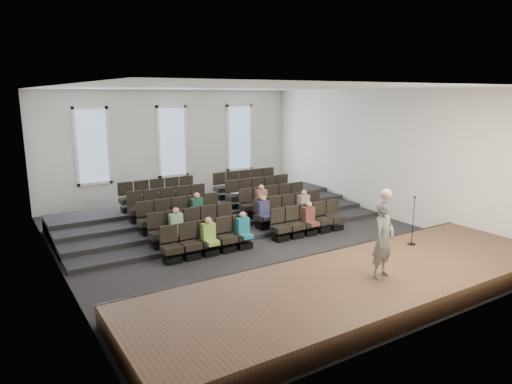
% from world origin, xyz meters
% --- Properties ---
extents(ground, '(14.00, 14.00, 0.00)m').
position_xyz_m(ground, '(0.00, 0.00, 0.00)').
color(ground, black).
rests_on(ground, ground).
extents(ceiling, '(12.00, 14.00, 0.02)m').
position_xyz_m(ceiling, '(0.00, 0.00, 5.01)').
color(ceiling, white).
rests_on(ceiling, ground).
extents(wall_back, '(12.00, 0.04, 5.00)m').
position_xyz_m(wall_back, '(0.00, 7.02, 2.50)').
color(wall_back, silver).
rests_on(wall_back, ground).
extents(wall_front, '(12.00, 0.04, 5.00)m').
position_xyz_m(wall_front, '(0.00, -7.02, 2.50)').
color(wall_front, silver).
rests_on(wall_front, ground).
extents(wall_left, '(0.04, 14.00, 5.00)m').
position_xyz_m(wall_left, '(-6.02, 0.00, 2.50)').
color(wall_left, silver).
rests_on(wall_left, ground).
extents(wall_right, '(0.04, 14.00, 5.00)m').
position_xyz_m(wall_right, '(6.02, 0.00, 2.50)').
color(wall_right, silver).
rests_on(wall_right, ground).
extents(stage, '(11.80, 3.60, 0.50)m').
position_xyz_m(stage, '(0.00, -5.10, 0.25)').
color(stage, '#503022').
rests_on(stage, ground).
extents(stage_lip, '(11.80, 0.06, 0.52)m').
position_xyz_m(stage_lip, '(0.00, -3.33, 0.25)').
color(stage_lip, black).
rests_on(stage_lip, ground).
extents(risers, '(11.80, 4.80, 0.60)m').
position_xyz_m(risers, '(0.00, 3.17, 0.20)').
color(risers, black).
rests_on(risers, ground).
extents(seating_rows, '(6.80, 4.70, 1.67)m').
position_xyz_m(seating_rows, '(-0.00, 1.54, 0.68)').
color(seating_rows, black).
rests_on(seating_rows, ground).
extents(windows, '(8.44, 0.10, 3.24)m').
position_xyz_m(windows, '(0.00, 6.95, 2.70)').
color(windows, white).
rests_on(windows, wall_back).
extents(audience, '(5.45, 2.64, 1.10)m').
position_xyz_m(audience, '(0.00, 0.32, 0.81)').
color(audience, '#87B247').
rests_on(audience, seating_rows).
extents(speaker, '(0.76, 0.59, 1.86)m').
position_xyz_m(speaker, '(0.33, -5.39, 1.43)').
color(speaker, slate).
rests_on(speaker, stage).
extents(mic_stand, '(0.24, 0.24, 1.44)m').
position_xyz_m(mic_stand, '(2.90, -4.16, 0.93)').
color(mic_stand, black).
rests_on(mic_stand, stage).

